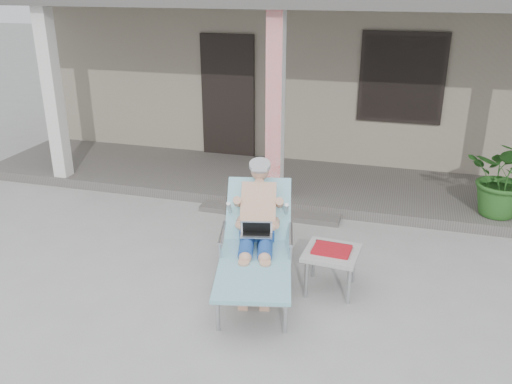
% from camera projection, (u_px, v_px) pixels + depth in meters
% --- Properties ---
extents(ground, '(60.00, 60.00, 0.00)m').
position_uv_depth(ground, '(227.00, 281.00, 5.99)').
color(ground, '#9E9E99').
rests_on(ground, ground).
extents(house, '(10.40, 5.40, 3.30)m').
position_uv_depth(house, '(326.00, 53.00, 11.18)').
color(house, gray).
rests_on(house, ground).
extents(porch_deck, '(10.00, 2.00, 0.15)m').
position_uv_depth(porch_deck, '(287.00, 183.00, 8.64)').
color(porch_deck, '#605B56').
rests_on(porch_deck, ground).
extents(porch_overhang, '(10.00, 2.30, 2.85)m').
position_uv_depth(porch_overhang, '(290.00, 3.00, 7.59)').
color(porch_overhang, silver).
rests_on(porch_overhang, porch_deck).
extents(porch_step, '(2.00, 0.30, 0.07)m').
position_uv_depth(porch_step, '(269.00, 213.00, 7.63)').
color(porch_step, '#605B56').
rests_on(porch_step, ground).
extents(lounger, '(1.13, 2.02, 1.27)m').
position_uv_depth(lounger, '(257.00, 215.00, 5.73)').
color(lounger, '#B7B7BC').
rests_on(lounger, ground).
extents(side_table, '(0.59, 0.59, 0.50)m').
position_uv_depth(side_table, '(332.00, 255.00, 5.68)').
color(side_table, '#A6A6A1').
rests_on(side_table, ground).
extents(potted_palm, '(1.17, 1.08, 1.07)m').
position_uv_depth(potted_palm, '(506.00, 178.00, 7.09)').
color(potted_palm, '#26591E').
rests_on(potted_palm, porch_deck).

